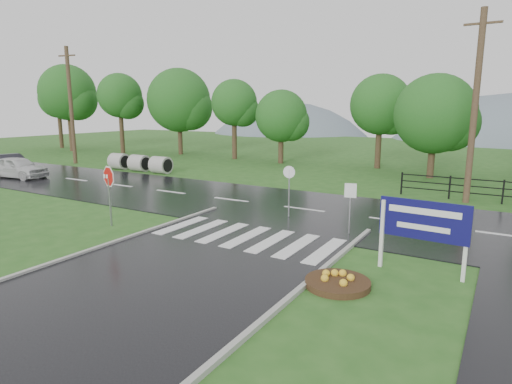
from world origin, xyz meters
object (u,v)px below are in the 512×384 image
Objects in this scene: stop_sign at (109,182)px; car_white at (19,178)px; estate_billboard at (423,224)px; car_dark at (12,174)px; culvert_pipes at (139,163)px.

stop_sign is 0.60× the size of car_white.
car_white is (-25.98, 3.96, -1.45)m from estate_billboard.
stop_sign reaches higher than car_dark.
culvert_pipes is 7.87m from car_white.
estate_billboard is at bearing 4.86° from stop_sign.
stop_sign is 0.60× the size of car_dark.
culvert_pipes is 1.30× the size of car_white.
stop_sign reaches higher than culvert_pipes.
estate_billboard is 0.57× the size of car_dark.
stop_sign is 17.62m from car_dark.
estate_billboard is (21.42, -10.34, 0.85)m from culvert_pipes.
culvert_pipes is at bearing -39.93° from car_dark.
stop_sign is 1.06× the size of estate_billboard.
car_white is 2.15m from car_dark.
car_white is at bearing -99.47° from car_dark.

